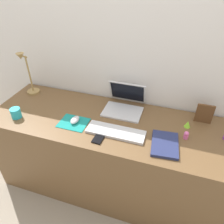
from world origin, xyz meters
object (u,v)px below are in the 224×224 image
at_px(desk_lamp, 28,75).
at_px(toy_figurine_pink, 186,135).
at_px(picture_frame, 204,114).
at_px(laptop, 125,103).
at_px(toy_figurine_lime, 188,124).
at_px(coffee_mug, 16,113).
at_px(notebook_pad, 165,144).
at_px(keyboard, 116,132).
at_px(mouse, 75,120).
at_px(cell_phone, 99,137).

xyz_separation_m(desk_lamp, toy_figurine_pink, (1.34, -0.18, -0.16)).
height_order(desk_lamp, picture_frame, desk_lamp).
distance_m(laptop, toy_figurine_lime, 0.50).
bearing_deg(toy_figurine_pink, picture_frame, 64.15).
xyz_separation_m(picture_frame, coffee_mug, (-1.35, -0.38, -0.04)).
bearing_deg(picture_frame, notebook_pad, -124.86).
height_order(picture_frame, coffee_mug, picture_frame).
bearing_deg(picture_frame, desk_lamp, -178.38).
bearing_deg(toy_figurine_lime, keyboard, -154.34).
height_order(mouse, picture_frame, picture_frame).
bearing_deg(coffee_mug, toy_figurine_lime, 12.97).
bearing_deg(coffee_mug, picture_frame, 15.77).
relative_size(notebook_pad, toy_figurine_lime, 4.85).
distance_m(laptop, notebook_pad, 0.49).
height_order(desk_lamp, toy_figurine_lime, desk_lamp).
distance_m(cell_phone, notebook_pad, 0.44).
height_order(laptop, notebook_pad, laptop).
xyz_separation_m(desk_lamp, picture_frame, (1.45, 0.04, -0.11)).
bearing_deg(desk_lamp, coffee_mug, -73.57).
xyz_separation_m(notebook_pad, coffee_mug, (-1.11, -0.05, 0.03)).
distance_m(laptop, mouse, 0.42).
relative_size(laptop, keyboard, 0.73).
bearing_deg(picture_frame, mouse, -161.64).
distance_m(keyboard, toy_figurine_pink, 0.48).
height_order(mouse, toy_figurine_lime, toy_figurine_lime).
distance_m(cell_phone, toy_figurine_pink, 0.58).
relative_size(keyboard, notebook_pad, 1.71).
height_order(desk_lamp, toy_figurine_pink, desk_lamp).
distance_m(laptop, toy_figurine_pink, 0.53).
bearing_deg(toy_figurine_pink, laptop, 156.07).
height_order(mouse, toy_figurine_pink, toy_figurine_pink).
relative_size(keyboard, picture_frame, 2.73).
height_order(keyboard, notebook_pad, same).
bearing_deg(keyboard, laptop, 94.15).
relative_size(picture_frame, coffee_mug, 1.94).
distance_m(keyboard, notebook_pad, 0.34).
bearing_deg(cell_phone, laptop, 83.23).
xyz_separation_m(laptop, cell_phone, (-0.07, -0.39, -0.05)).
bearing_deg(coffee_mug, notebook_pad, 2.33).
distance_m(coffee_mug, toy_figurine_pink, 1.25).
bearing_deg(laptop, picture_frame, 0.71).
distance_m(keyboard, coffee_mug, 0.78).
relative_size(mouse, notebook_pad, 0.40).
relative_size(mouse, picture_frame, 0.64).
bearing_deg(toy_figurine_pink, cell_phone, -162.33).
bearing_deg(mouse, coffee_mug, -169.56).
xyz_separation_m(cell_phone, picture_frame, (0.66, 0.40, 0.07)).
bearing_deg(mouse, notebook_pad, -3.26).
xyz_separation_m(laptop, keyboard, (0.02, -0.31, -0.04)).
relative_size(keyboard, mouse, 4.27).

